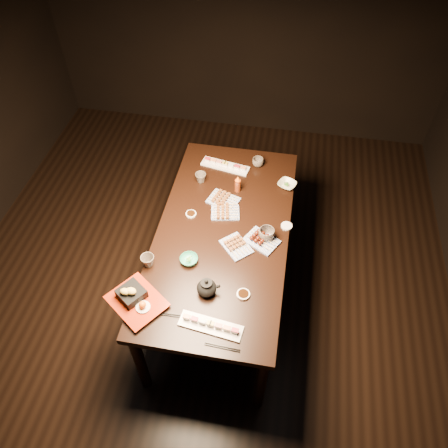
% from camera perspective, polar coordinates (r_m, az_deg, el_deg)
% --- Properties ---
extents(ground, '(5.00, 5.00, 0.00)m').
position_cam_1_polar(ground, '(3.49, -3.73, -11.79)').
color(ground, black).
rests_on(ground, ground).
extents(dining_table, '(1.28, 1.96, 0.75)m').
position_cam_1_polar(dining_table, '(3.29, -0.15, -5.17)').
color(dining_table, black).
rests_on(dining_table, ground).
extents(sushi_platter_near, '(0.38, 0.15, 0.05)m').
position_cam_1_polar(sushi_platter_near, '(2.57, -1.76, -12.99)').
color(sushi_platter_near, white).
rests_on(sushi_platter_near, dining_table).
extents(sushi_platter_far, '(0.39, 0.17, 0.05)m').
position_cam_1_polar(sushi_platter_far, '(3.45, 0.15, 7.79)').
color(sushi_platter_far, white).
rests_on(sushi_platter_far, dining_table).
extents(yakitori_plate_center, '(0.25, 0.22, 0.05)m').
position_cam_1_polar(yakitori_plate_center, '(3.17, -0.08, 3.37)').
color(yakitori_plate_center, '#828EB6').
rests_on(yakitori_plate_center, dining_table).
extents(yakitori_plate_right, '(0.25, 0.25, 0.05)m').
position_cam_1_polar(yakitori_plate_right, '(2.89, 1.62, -2.73)').
color(yakitori_plate_right, '#828EB6').
rests_on(yakitori_plate_right, dining_table).
extents(yakitori_plate_left, '(0.22, 0.18, 0.05)m').
position_cam_1_polar(yakitori_plate_left, '(3.09, 0.16, 1.74)').
color(yakitori_plate_left, '#828EB6').
rests_on(yakitori_plate_left, dining_table).
extents(tsukune_plate, '(0.27, 0.24, 0.06)m').
position_cam_1_polar(tsukune_plate, '(2.93, 4.95, -1.96)').
color(tsukune_plate, '#828EB6').
rests_on(tsukune_plate, dining_table).
extents(edamame_bowl_green, '(0.16, 0.16, 0.04)m').
position_cam_1_polar(edamame_bowl_green, '(2.83, -4.60, -4.68)').
color(edamame_bowl_green, '#329A75').
rests_on(edamame_bowl_green, dining_table).
extents(edamame_bowl_cream, '(0.17, 0.17, 0.03)m').
position_cam_1_polar(edamame_bowl_cream, '(3.33, 8.23, 5.13)').
color(edamame_bowl_cream, beige).
rests_on(edamame_bowl_cream, dining_table).
extents(tempura_tray, '(0.42, 0.40, 0.12)m').
position_cam_1_polar(tempura_tray, '(2.67, -11.46, -9.41)').
color(tempura_tray, black).
rests_on(tempura_tray, dining_table).
extents(teacup_near_left, '(0.12, 0.12, 0.08)m').
position_cam_1_polar(teacup_near_left, '(2.83, -9.91, -4.77)').
color(teacup_near_left, '#4F453C').
rests_on(teacup_near_left, dining_table).
extents(teacup_mid_right, '(0.11, 0.11, 0.09)m').
position_cam_1_polar(teacup_mid_right, '(2.94, 5.58, -1.34)').
color(teacup_mid_right, '#4F453C').
rests_on(teacup_mid_right, dining_table).
extents(teacup_far_left, '(0.10, 0.10, 0.08)m').
position_cam_1_polar(teacup_far_left, '(3.32, -3.06, 6.07)').
color(teacup_far_left, '#4F453C').
rests_on(teacup_far_left, dining_table).
extents(teacup_far_right, '(0.12, 0.12, 0.07)m').
position_cam_1_polar(teacup_far_right, '(3.46, 4.45, 8.06)').
color(teacup_far_right, '#4F453C').
rests_on(teacup_far_right, dining_table).
extents(teapot, '(0.17, 0.17, 0.12)m').
position_cam_1_polar(teapot, '(2.66, -2.29, -8.16)').
color(teapot, black).
rests_on(teapot, dining_table).
extents(condiment_bottle, '(0.06, 0.06, 0.14)m').
position_cam_1_polar(condiment_bottle, '(3.22, 1.81, 5.29)').
color(condiment_bottle, maroon).
rests_on(condiment_bottle, dining_table).
extents(sauce_dish_west, '(0.08, 0.08, 0.01)m').
position_cam_1_polar(sauce_dish_west, '(3.10, -4.33, 1.31)').
color(sauce_dish_west, white).
rests_on(sauce_dish_west, dining_table).
extents(sauce_dish_east, '(0.11, 0.11, 0.01)m').
position_cam_1_polar(sauce_dish_east, '(3.05, 8.17, -0.27)').
color(sauce_dish_east, white).
rests_on(sauce_dish_east, dining_table).
extents(sauce_dish_se, '(0.11, 0.11, 0.01)m').
position_cam_1_polar(sauce_dish_se, '(2.69, 2.53, -9.16)').
color(sauce_dish_se, white).
rests_on(sauce_dish_se, dining_table).
extents(sauce_dish_nw, '(0.10, 0.10, 0.01)m').
position_cam_1_polar(sauce_dish_nw, '(3.49, -1.73, 8.02)').
color(sauce_dish_nw, white).
rests_on(sauce_dish_nw, dining_table).
extents(chopsticks_near, '(0.22, 0.03, 0.01)m').
position_cam_1_polar(chopsticks_near, '(2.64, -7.33, -11.65)').
color(chopsticks_near, black).
rests_on(chopsticks_near, dining_table).
extents(chopsticks_se, '(0.20, 0.03, 0.01)m').
position_cam_1_polar(chopsticks_se, '(2.53, -0.22, -15.80)').
color(chopsticks_se, black).
rests_on(chopsticks_se, dining_table).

